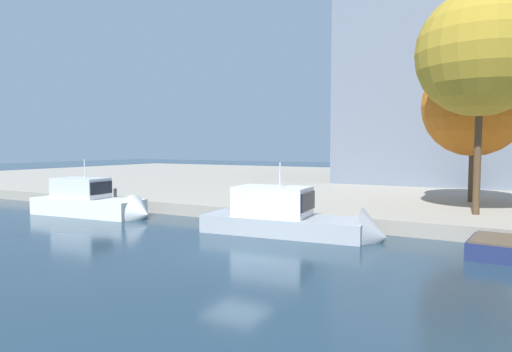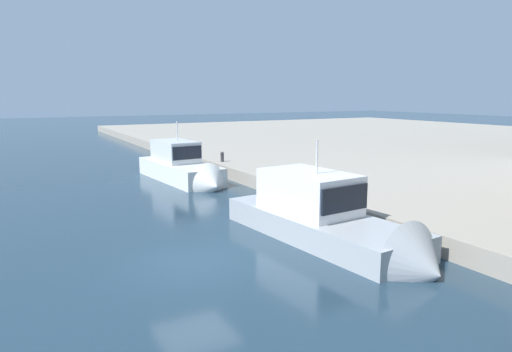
# 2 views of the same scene
# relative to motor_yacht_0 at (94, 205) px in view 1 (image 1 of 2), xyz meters

# --- Properties ---
(ground_plane) EXTENTS (220.00, 220.00, 0.00)m
(ground_plane) POSITION_rel_motor_yacht_0_xyz_m (14.06, -4.73, -0.69)
(ground_plane) COLOR #1E3342
(dock_promenade) EXTENTS (120.00, 55.00, 0.79)m
(dock_promenade) POSITION_rel_motor_yacht_0_xyz_m (14.06, 30.29, -0.30)
(dock_promenade) COLOR gray
(dock_promenade) RESTS_ON ground_plane
(motor_yacht_0) EXTENTS (9.10, 3.26, 4.64)m
(motor_yacht_0) POSITION_rel_motor_yacht_0_xyz_m (0.00, 0.00, 0.00)
(motor_yacht_0) COLOR silver
(motor_yacht_0) RESTS_ON ground_plane
(motor_yacht_1) EXTENTS (9.80, 3.71, 4.94)m
(motor_yacht_1) POSITION_rel_motor_yacht_0_xyz_m (14.37, 0.57, -0.06)
(motor_yacht_1) COLOR #9EA3A8
(motor_yacht_1) RESTS_ON ground_plane
(mooring_bollard_0) EXTENTS (0.26, 0.26, 0.71)m
(mooring_bollard_0) POSITION_rel_motor_yacht_0_xyz_m (-1.74, 3.55, 0.48)
(mooring_bollard_0) COLOR #2D2D33
(mooring_bollard_0) RESTS_ON dock_promenade
(tree_0) EXTENTS (6.89, 6.89, 10.20)m
(tree_0) POSITION_rel_motor_yacht_0_xyz_m (22.07, 13.45, 7.05)
(tree_0) COLOR #4C3823
(tree_0) RESTS_ON dock_promenade
(tree_1) EXTENTS (7.00, 7.00, 12.48)m
(tree_1) POSITION_rel_motor_yacht_0_xyz_m (22.41, 7.23, 8.99)
(tree_1) COLOR #4C3823
(tree_1) RESTS_ON dock_promenade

